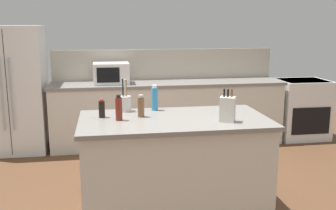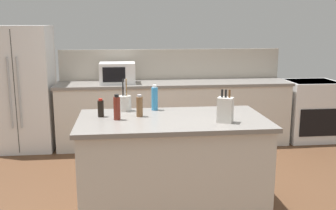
# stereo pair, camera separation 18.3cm
# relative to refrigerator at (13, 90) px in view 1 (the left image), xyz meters

# --- Properties ---
(back_counter_run) EXTENTS (3.42, 0.66, 0.94)m
(back_counter_run) POSITION_rel_refrigerator_xyz_m (2.18, -0.05, -0.41)
(back_counter_run) COLOR beige
(back_counter_run) RESTS_ON ground_plane
(wall_backsplash) EXTENTS (3.38, 0.03, 0.46)m
(wall_backsplash) POSITION_rel_refrigerator_xyz_m (2.18, 0.27, 0.29)
(wall_backsplash) COLOR #B2A899
(wall_backsplash) RESTS_ON back_counter_run
(kitchen_island) EXTENTS (1.73, 0.93, 0.94)m
(kitchen_island) POSITION_rel_refrigerator_xyz_m (1.88, -2.25, -0.41)
(kitchen_island) COLOR beige
(kitchen_island) RESTS_ON ground_plane
(refrigerator) EXTENTS (0.86, 0.75, 1.76)m
(refrigerator) POSITION_rel_refrigerator_xyz_m (0.00, 0.00, 0.00)
(refrigerator) COLOR white
(refrigerator) RESTS_ON ground_plane
(range_oven) EXTENTS (0.76, 0.65, 0.92)m
(range_oven) POSITION_rel_refrigerator_xyz_m (4.32, -0.05, -0.41)
(range_oven) COLOR white
(range_oven) RESTS_ON ground_plane
(microwave) EXTENTS (0.50, 0.39, 0.30)m
(microwave) POSITION_rel_refrigerator_xyz_m (1.36, -0.05, 0.21)
(microwave) COLOR white
(microwave) RESTS_ON back_counter_run
(knife_block) EXTENTS (0.16, 0.15, 0.29)m
(knife_block) POSITION_rel_refrigerator_xyz_m (2.33, -2.45, 0.17)
(knife_block) COLOR beige
(knife_block) RESTS_ON kitchen_island
(utensil_crock) EXTENTS (0.12, 0.12, 0.32)m
(utensil_crock) POSITION_rel_refrigerator_xyz_m (1.46, -1.89, 0.14)
(utensil_crock) COLOR beige
(utensil_crock) RESTS_ON kitchen_island
(soy_sauce_bottle) EXTENTS (0.06, 0.06, 0.17)m
(soy_sauce_bottle) POSITION_rel_refrigerator_xyz_m (1.23, -2.12, 0.14)
(soy_sauce_bottle) COLOR black
(soy_sauce_bottle) RESTS_ON kitchen_island
(dish_soap_bottle) EXTENTS (0.06, 0.06, 0.25)m
(dish_soap_bottle) POSITION_rel_refrigerator_xyz_m (1.75, -1.89, 0.18)
(dish_soap_bottle) COLOR #3384BC
(dish_soap_bottle) RESTS_ON kitchen_island
(pepper_grinder) EXTENTS (0.06, 0.06, 0.21)m
(pepper_grinder) POSITION_rel_refrigerator_xyz_m (1.59, -2.15, 0.16)
(pepper_grinder) COLOR brown
(pepper_grinder) RESTS_ON kitchen_island
(vinegar_bottle) EXTENTS (0.06, 0.06, 0.23)m
(vinegar_bottle) POSITION_rel_refrigerator_xyz_m (1.38, -2.25, 0.17)
(vinegar_bottle) COLOR maroon
(vinegar_bottle) RESTS_ON kitchen_island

